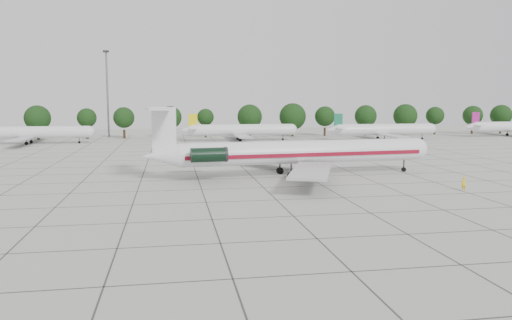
{
  "coord_description": "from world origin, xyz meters",
  "views": [
    {
      "loc": [
        -11.74,
        -62.57,
        11.52
      ],
      "look_at": [
        -0.81,
        1.09,
        3.5
      ],
      "focal_mm": 35.0,
      "sensor_mm": 36.0,
      "label": 1
    }
  ],
  "objects_px": {
    "bg_airliner_c": "(242,130)",
    "bg_airliner_b": "(32,133)",
    "main_airliner": "(290,152)",
    "bg_airliner_d": "(384,130)",
    "ground_crew": "(464,184)",
    "floodlight_mast": "(107,89)"
  },
  "relations": [
    {
      "from": "bg_airliner_c",
      "to": "bg_airliner_b",
      "type": "bearing_deg",
      "value": -179.1
    },
    {
      "from": "main_airliner",
      "to": "bg_airliner_c",
      "type": "xyz_separation_m",
      "value": [
        1.92,
        63.02,
        -0.73
      ]
    },
    {
      "from": "main_airliner",
      "to": "bg_airliner_d",
      "type": "distance_m",
      "value": 71.23
    },
    {
      "from": "main_airliner",
      "to": "bg_airliner_c",
      "type": "bearing_deg",
      "value": 83.35
    },
    {
      "from": "ground_crew",
      "to": "bg_airliner_c",
      "type": "distance_m",
      "value": 79.76
    },
    {
      "from": "main_airliner",
      "to": "floodlight_mast",
      "type": "xyz_separation_m",
      "value": [
        -35.49,
        83.53,
        10.64
      ]
    },
    {
      "from": "ground_crew",
      "to": "bg_airliner_b",
      "type": "bearing_deg",
      "value": -48.54
    },
    {
      "from": "bg_airliner_b",
      "to": "bg_airliner_c",
      "type": "distance_m",
      "value": 53.71
    },
    {
      "from": "bg_airliner_b",
      "to": "bg_airliner_c",
      "type": "relative_size",
      "value": 1.0
    },
    {
      "from": "bg_airliner_b",
      "to": "floodlight_mast",
      "type": "bearing_deg",
      "value": 52.67
    },
    {
      "from": "main_airliner",
      "to": "ground_crew",
      "type": "relative_size",
      "value": 25.01
    },
    {
      "from": "bg_airliner_d",
      "to": "main_airliner",
      "type": "bearing_deg",
      "value": -124.98
    },
    {
      "from": "main_airliner",
      "to": "bg_airliner_c",
      "type": "height_order",
      "value": "main_airliner"
    },
    {
      "from": "ground_crew",
      "to": "bg_airliner_c",
      "type": "relative_size",
      "value": 0.06
    },
    {
      "from": "bg_airliner_b",
      "to": "bg_airliner_d",
      "type": "xyz_separation_m",
      "value": [
        92.61,
        -3.82,
        0.0
      ]
    },
    {
      "from": "ground_crew",
      "to": "floodlight_mast",
      "type": "xyz_separation_m",
      "value": [
        -54.23,
        98.45,
        13.4
      ]
    },
    {
      "from": "main_airliner",
      "to": "bg_airliner_b",
      "type": "xyz_separation_m",
      "value": [
        -51.78,
        62.17,
        -0.73
      ]
    },
    {
      "from": "ground_crew",
      "to": "bg_airliner_b",
      "type": "distance_m",
      "value": 104.5
    },
    {
      "from": "ground_crew",
      "to": "floodlight_mast",
      "type": "height_order",
      "value": "floodlight_mast"
    },
    {
      "from": "bg_airliner_c",
      "to": "bg_airliner_d",
      "type": "relative_size",
      "value": 1.0
    },
    {
      "from": "bg_airliner_b",
      "to": "bg_airliner_c",
      "type": "bearing_deg",
      "value": 0.9
    },
    {
      "from": "bg_airliner_c",
      "to": "floodlight_mast",
      "type": "distance_m",
      "value": 44.16
    }
  ]
}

